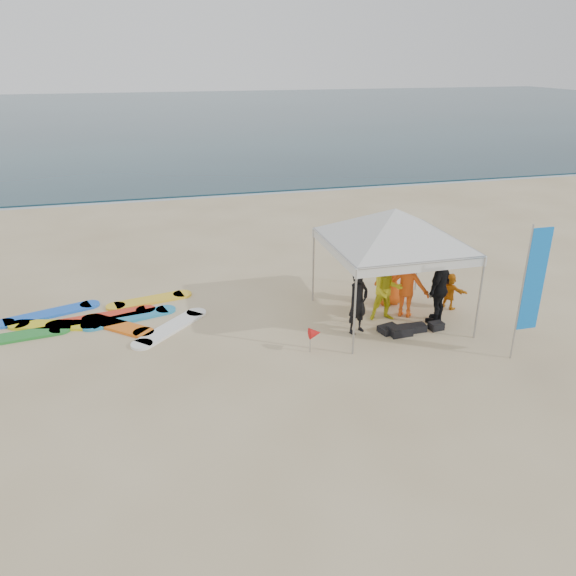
# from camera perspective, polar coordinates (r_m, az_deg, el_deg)

# --- Properties ---
(ground) EXTENTS (120.00, 120.00, 0.00)m
(ground) POSITION_cam_1_polar(r_m,az_deg,el_deg) (12.49, 4.43, -9.44)
(ground) COLOR beige
(ground) RESTS_ON ground
(ocean) EXTENTS (160.00, 84.00, 0.08)m
(ocean) POSITION_cam_1_polar(r_m,az_deg,el_deg) (70.36, -12.23, 16.86)
(ocean) COLOR #0C2633
(ocean) RESTS_ON ground
(shoreline_foam) EXTENTS (160.00, 1.20, 0.01)m
(shoreline_foam) POSITION_cam_1_polar(r_m,az_deg,el_deg) (29.15, -7.32, 9.39)
(shoreline_foam) COLOR silver
(shoreline_foam) RESTS_ON ground
(person_black_a) EXTENTS (0.73, 0.62, 1.68)m
(person_black_a) POSITION_cam_1_polar(r_m,az_deg,el_deg) (14.27, 7.14, -1.42)
(person_black_a) COLOR black
(person_black_a) RESTS_ON ground
(person_yellow) EXTENTS (0.91, 0.75, 1.72)m
(person_yellow) POSITION_cam_1_polar(r_m,az_deg,el_deg) (15.05, 10.01, -0.21)
(person_yellow) COLOR yellow
(person_yellow) RESTS_ON ground
(person_orange_a) EXTENTS (1.37, 1.27, 1.86)m
(person_orange_a) POSITION_cam_1_polar(r_m,az_deg,el_deg) (15.38, 12.02, 0.42)
(person_orange_a) COLOR #FB5816
(person_orange_a) RESTS_ON ground
(person_black_b) EXTENTS (1.18, 1.09, 1.94)m
(person_black_b) POSITION_cam_1_polar(r_m,az_deg,el_deg) (15.18, 15.10, -0.01)
(person_black_b) COLOR black
(person_black_b) RESTS_ON ground
(person_orange_b) EXTENTS (0.90, 0.62, 1.76)m
(person_orange_b) POSITION_cam_1_polar(r_m,az_deg,el_deg) (16.03, 10.40, 1.29)
(person_orange_b) COLOR #D75213
(person_orange_b) RESTS_ON ground
(person_seated) EXTENTS (0.75, 0.99, 1.04)m
(person_seated) POSITION_cam_1_polar(r_m,az_deg,el_deg) (16.27, 16.11, -0.29)
(person_seated) COLOR orange
(person_seated) RESTS_ON ground
(canopy_tent) EXTENTS (4.61, 4.61, 3.48)m
(canopy_tent) POSITION_cam_1_polar(r_m,az_deg,el_deg) (14.48, 10.89, 7.90)
(canopy_tent) COLOR #A5A5A8
(canopy_tent) RESTS_ON ground
(feather_flag) EXTENTS (0.55, 0.04, 3.27)m
(feather_flag) POSITION_cam_1_polar(r_m,az_deg,el_deg) (13.69, 23.61, 0.60)
(feather_flag) COLOR #A5A5A8
(feather_flag) RESTS_ON ground
(marker_pennant) EXTENTS (0.28, 0.28, 0.64)m
(marker_pennant) POSITION_cam_1_polar(r_m,az_deg,el_deg) (13.39, 2.76, -4.61)
(marker_pennant) COLOR #A5A5A8
(marker_pennant) RESTS_ON ground
(gear_pile) EXTENTS (1.73, 0.67, 0.22)m
(gear_pile) POSITION_cam_1_polar(r_m,az_deg,el_deg) (14.76, 11.94, -4.10)
(gear_pile) COLOR black
(gear_pile) RESTS_ON ground
(surfboard_spread) EXTENTS (5.64, 3.35, 0.07)m
(surfboard_spread) POSITION_cam_1_polar(r_m,az_deg,el_deg) (15.89, -18.57, -3.09)
(surfboard_spread) COLOR red
(surfboard_spread) RESTS_ON ground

